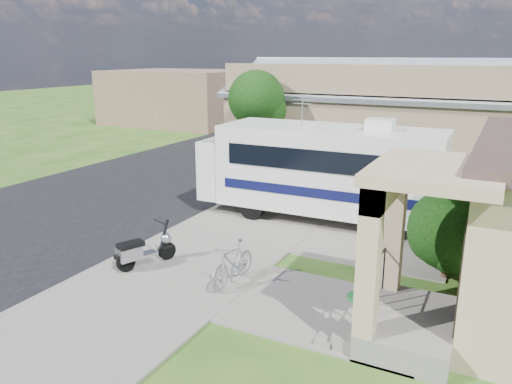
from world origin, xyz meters
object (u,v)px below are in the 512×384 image
at_px(motorhome, 321,168).
at_px(scooter, 142,250).
at_px(shrub, 453,226).
at_px(garden_hose, 358,301).
at_px(bicycle, 233,266).
at_px(pickup_truck, 256,139).
at_px(van, 298,125).

height_order(motorhome, scooter, motorhome).
xyz_separation_m(shrub, garden_hose, (-1.54, -2.33, -1.22)).
relative_size(bicycle, pickup_truck, 0.27).
height_order(shrub, scooter, shrub).
bearing_deg(van, pickup_truck, -77.30).
xyz_separation_m(motorhome, shrub, (4.28, -2.83, -0.37)).
distance_m(pickup_truck, van, 6.26).
distance_m(scooter, bicycle, 2.49).
bearing_deg(scooter, pickup_truck, 128.52).
height_order(pickup_truck, garden_hose, pickup_truck).
xyz_separation_m(bicycle, garden_hose, (2.86, 0.36, -0.39)).
distance_m(scooter, garden_hose, 5.39).
relative_size(pickup_truck, van, 1.03).
bearing_deg(bicycle, shrub, 35.79).
relative_size(shrub, bicycle, 1.57).
distance_m(motorhome, pickup_truck, 10.95).
bearing_deg(pickup_truck, motorhome, 127.93).
height_order(pickup_truck, van, van).
xyz_separation_m(shrub, pickup_truck, (-11.02, 11.42, -0.49)).
xyz_separation_m(shrub, van, (-11.21, 17.68, -0.48)).
relative_size(shrub, van, 0.44).
distance_m(pickup_truck, garden_hose, 16.72).
height_order(motorhome, garden_hose, motorhome).
distance_m(motorhome, shrub, 5.15).
relative_size(shrub, pickup_truck, 0.43).
bearing_deg(motorhome, van, 113.59).
distance_m(shrub, bicycle, 5.23).
bearing_deg(van, shrub, -46.59).
bearing_deg(scooter, shrub, 45.18).
relative_size(scooter, bicycle, 0.96).
bearing_deg(bicycle, garden_hose, 11.56).
xyz_separation_m(van, garden_hose, (9.67, -20.01, -0.74)).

